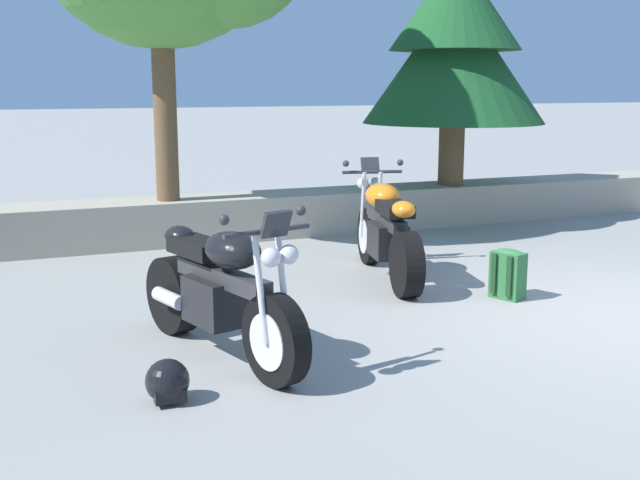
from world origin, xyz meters
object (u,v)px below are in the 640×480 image
motorcycle_orange_centre (386,232)px  motorcycle_black_near_left (221,293)px  pine_tree_mid_left (455,43)px  rider_helmet (168,382)px  rider_backpack (508,273)px

motorcycle_orange_centre → motorcycle_black_near_left: bearing=-142.3°
pine_tree_mid_left → rider_helmet: bearing=-135.4°
motorcycle_orange_centre → pine_tree_mid_left: bearing=48.2°
motorcycle_black_near_left → rider_backpack: size_ratio=4.31×
motorcycle_orange_centre → pine_tree_mid_left: pine_tree_mid_left is taller
motorcycle_black_near_left → motorcycle_orange_centre: (2.19, 1.69, 0.00)m
rider_helmet → motorcycle_black_near_left: bearing=52.4°
motorcycle_orange_centre → rider_helmet: (-2.73, -2.39, -0.35)m
motorcycle_black_near_left → rider_helmet: 0.95m
rider_helmet → pine_tree_mid_left: (5.07, 5.00, 2.38)m
motorcycle_orange_centre → rider_backpack: 1.35m
pine_tree_mid_left → rider_backpack: bearing=-113.6°
motorcycle_black_near_left → rider_helmet: motorcycle_black_near_left is taller
motorcycle_black_near_left → rider_backpack: 2.96m
rider_helmet → pine_tree_mid_left: 7.51m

